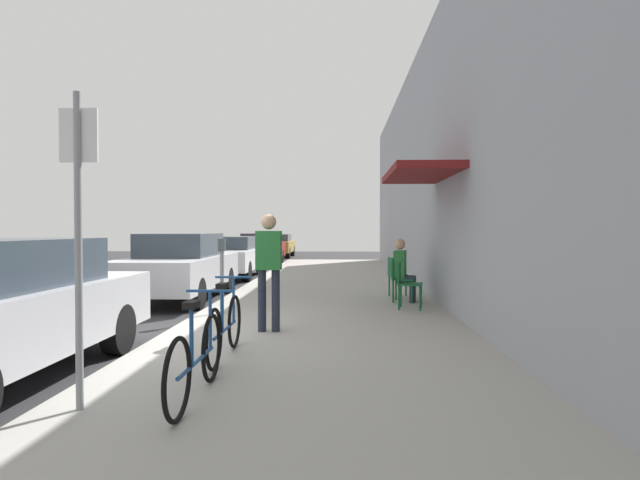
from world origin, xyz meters
The scene contains 16 objects.
ground_plane centered at (0.00, 0.00, 0.00)m, with size 60.00×60.00×0.00m, color #2D2D30.
sidewalk_slab centered at (2.25, 2.00, 0.06)m, with size 4.50×32.00×0.12m, color #9E9B93.
building_facade centered at (4.65, 2.00, 3.06)m, with size 1.40×32.00×6.12m.
parked_car_1 centered at (-1.10, 4.19, 0.77)m, with size 1.80×4.40×1.51m.
parked_car_2 centered at (-1.10, 9.66, 0.72)m, with size 1.80×4.40×1.36m.
parked_car_3 centered at (-1.10, 16.03, 0.75)m, with size 1.80×4.40×1.42m.
parked_car_4 centered at (-1.10, 22.23, 0.71)m, with size 1.80×4.40×1.33m.
parking_meter centered at (0.45, 1.68, 0.89)m, with size 0.12×0.10×1.32m.
street_sign centered at (0.40, -3.20, 1.64)m, with size 0.32×0.06×2.60m.
bicycle_0 centered at (1.22, -1.48, 0.48)m, with size 0.46×1.71×0.90m.
bicycle_1 centered at (1.29, -2.91, 0.48)m, with size 0.46×1.71×0.90m.
cafe_chair_0 centered at (3.77, 2.29, 0.62)m, with size 0.52×0.52×0.87m.
cafe_chair_1 centered at (3.77, 3.25, 0.62)m, with size 0.54×0.54×0.87m.
seated_patron_1 centered at (3.82, 3.23, 0.82)m, with size 0.49×0.44×1.29m.
cafe_chair_2 centered at (3.76, 3.95, 0.62)m, with size 0.49×0.49×0.87m.
pedestrian_standing centered at (1.51, 0.07, 1.12)m, with size 0.36×0.22×1.70m.
Camera 1 is at (2.53, -7.32, 1.60)m, focal length 28.89 mm.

